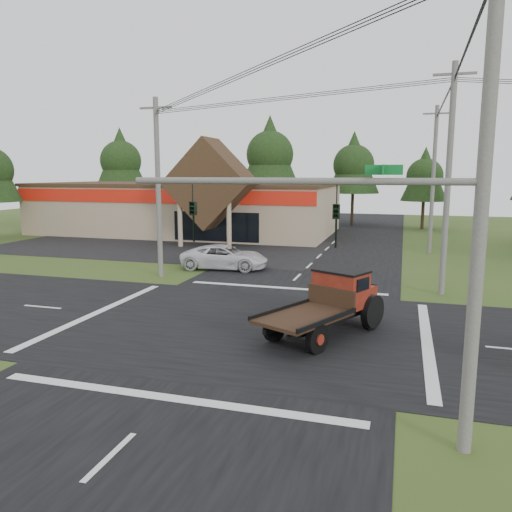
% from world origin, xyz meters
% --- Properties ---
extents(ground, '(120.00, 120.00, 0.00)m').
position_xyz_m(ground, '(0.00, 0.00, 0.00)').
color(ground, '#2E4619').
rests_on(ground, ground).
extents(road_ns, '(12.00, 120.00, 0.02)m').
position_xyz_m(road_ns, '(0.00, 0.00, 0.01)').
color(road_ns, black).
rests_on(road_ns, ground).
extents(road_ew, '(120.00, 12.00, 0.02)m').
position_xyz_m(road_ew, '(0.00, 0.00, 0.01)').
color(road_ew, black).
rests_on(road_ew, ground).
extents(parking_apron, '(28.00, 14.00, 0.02)m').
position_xyz_m(parking_apron, '(-14.00, 19.00, 0.01)').
color(parking_apron, black).
rests_on(parking_apron, ground).
extents(cvs_building, '(30.40, 18.20, 9.19)m').
position_xyz_m(cvs_building, '(-15.70, 29.57, 2.78)').
color(cvs_building, tan).
rests_on(cvs_building, ground).
extents(traffic_signal_mast, '(8.12, 0.24, 7.00)m').
position_xyz_m(traffic_signal_mast, '(5.82, -7.50, 4.43)').
color(traffic_signal_mast, '#595651').
rests_on(traffic_signal_mast, ground).
extents(utility_pole_nr, '(2.00, 0.30, 11.00)m').
position_xyz_m(utility_pole_nr, '(7.50, -7.50, 5.64)').
color(utility_pole_nr, '#595651').
rests_on(utility_pole_nr, ground).
extents(utility_pole_nw, '(2.00, 0.30, 10.50)m').
position_xyz_m(utility_pole_nw, '(-8.00, 8.00, 5.39)').
color(utility_pole_nw, '#595651').
rests_on(utility_pole_nw, ground).
extents(utility_pole_ne, '(2.00, 0.30, 11.50)m').
position_xyz_m(utility_pole_ne, '(8.00, 8.00, 5.89)').
color(utility_pole_ne, '#595651').
rests_on(utility_pole_ne, ground).
extents(utility_pole_n, '(2.00, 0.30, 11.20)m').
position_xyz_m(utility_pole_n, '(8.00, 22.00, 5.74)').
color(utility_pole_n, '#595651').
rests_on(utility_pole_n, ground).
extents(tree_row_a, '(6.72, 6.72, 12.12)m').
position_xyz_m(tree_row_a, '(-30.00, 40.00, 8.05)').
color(tree_row_a, '#332316').
rests_on(tree_row_a, ground).
extents(tree_row_b, '(5.60, 5.60, 10.10)m').
position_xyz_m(tree_row_b, '(-20.00, 42.00, 6.70)').
color(tree_row_b, '#332316').
rests_on(tree_row_b, ground).
extents(tree_row_c, '(7.28, 7.28, 13.13)m').
position_xyz_m(tree_row_c, '(-10.00, 41.00, 8.72)').
color(tree_row_c, '#332316').
rests_on(tree_row_c, ground).
extents(tree_row_d, '(6.16, 6.16, 11.11)m').
position_xyz_m(tree_row_d, '(0.00, 42.00, 7.38)').
color(tree_row_d, '#332316').
rests_on(tree_row_d, ground).
extents(tree_row_e, '(5.04, 5.04, 9.09)m').
position_xyz_m(tree_row_e, '(8.00, 40.00, 6.03)').
color(tree_row_e, '#332316').
rests_on(tree_row_e, ground).
extents(antique_flatbed_truck, '(4.62, 6.28, 2.47)m').
position_xyz_m(antique_flatbed_truck, '(3.18, -0.39, 1.23)').
color(antique_flatbed_truck, '#5F150D').
rests_on(antique_flatbed_truck, ground).
extents(white_pickup, '(5.85, 3.16, 1.56)m').
position_xyz_m(white_pickup, '(-5.13, 11.41, 0.78)').
color(white_pickup, silver).
rests_on(white_pickup, ground).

